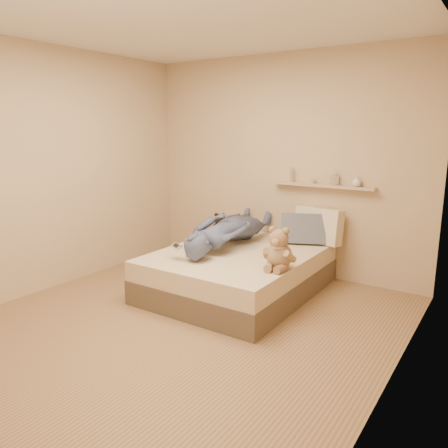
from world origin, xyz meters
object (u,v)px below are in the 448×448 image
Objects in this scene: bed at (238,271)px; dark_plush at (220,227)px; pillow_grey at (303,229)px; game_console at (176,246)px; pillow_cream at (318,225)px; person at (227,229)px; wall_shelf at (322,186)px; teddy_bear at (279,252)px.

dark_plush is at bearing 142.64° from bed.
bed is 0.90m from pillow_grey.
pillow_cream is at bearing 57.44° from game_console.
game_console is 0.56× the size of dark_plush.
game_console is 0.75m from person.
bed is at bearing -37.36° from dark_plush.
dark_plush is 1.29m from wall_shelf.
pillow_grey is (-0.20, 0.99, 0.00)m from teddy_bear.
pillow_cream reaches higher than dark_plush.
wall_shelf reaches higher than pillow_cream.
teddy_bear is at bearing -31.31° from dark_plush.
pillow_cream is (0.56, 0.83, 0.43)m from bed.
teddy_bear and pillow_cream have the same top height.
wall_shelf reaches higher than dark_plush.
game_console is 0.31× the size of pillow_cream.
dark_plush is 0.19× the size of person.
pillow_cream is at bearing 47.62° from pillow_grey.
wall_shelf is at bearing -139.77° from person.
person reaches higher than game_console.
person is 1.20m from wall_shelf.
bed is 0.73m from dark_plush.
bed is 0.49m from person.
person is 1.30× the size of wall_shelf.
dark_plush is at bearing 98.48° from game_console.
dark_plush is (-0.15, 0.99, -0.01)m from game_console.
pillow_cream is (0.91, 1.43, 0.06)m from game_console.
game_console is 1.00m from dark_plush.
dark_plush is at bearing -47.53° from person.
dark_plush is 0.38m from person.
bed is at bearing -122.00° from pillow_grey.
wall_shelf reaches higher than game_console.
teddy_bear reaches higher than game_console.
dark_plush is at bearing -161.85° from pillow_grey.
pillow_cream reaches higher than bed.
teddy_bear reaches higher than person.
bed is at bearing 154.19° from teddy_bear.
person is at bearing -138.45° from pillow_cream.
wall_shelf reaches higher than pillow_grey.
bed is 1.58× the size of wall_shelf.
bed is at bearing 145.65° from person.
wall_shelf reaches higher than person.
pillow_cream is 0.19m from pillow_grey.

